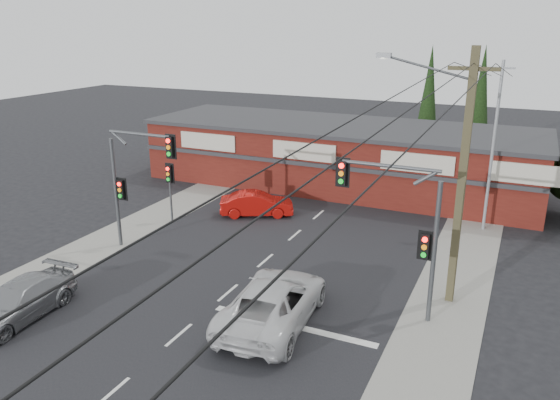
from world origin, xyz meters
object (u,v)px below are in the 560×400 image
at_px(silver_suv, 19,301).
at_px(shop_building, 339,154).
at_px(red_sedan, 257,204).
at_px(utility_pole, 459,172).
at_px(white_suv, 273,302).

bearing_deg(silver_suv, shop_building, 74.23).
height_order(red_sedan, shop_building, shop_building).
bearing_deg(silver_suv, red_sedan, 75.70).
bearing_deg(shop_building, utility_pole, -56.24).
distance_m(white_suv, utility_pole, 8.53).
bearing_deg(silver_suv, white_suv, 20.25).
relative_size(white_suv, red_sedan, 1.45).
bearing_deg(utility_pole, silver_suv, -150.48).
distance_m(red_sedan, shop_building, 8.53).
bearing_deg(utility_pole, white_suv, -141.49).
distance_m(red_sedan, utility_pole, 13.87).
distance_m(white_suv, silver_suv, 9.69).
height_order(white_suv, red_sedan, white_suv).
xyz_separation_m(white_suv, silver_suv, (-8.93, -3.76, -0.15)).
height_order(red_sedan, utility_pole, utility_pole).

